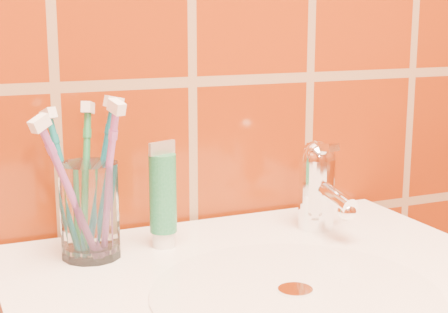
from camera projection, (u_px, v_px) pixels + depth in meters
name	position (u px, v px, depth m)	size (l,w,h in m)	color
glass_tumbler	(90.00, 211.00, 0.80)	(0.07, 0.07, 0.11)	white
toothpaste_tube	(163.00, 198.00, 0.84)	(0.04, 0.03, 0.13)	white
faucet	(319.00, 182.00, 0.90)	(0.05, 0.11, 0.12)	white
toothbrush_0	(67.00, 184.00, 0.81)	(0.05, 0.08, 0.18)	#0C5F66
toothbrush_1	(70.00, 192.00, 0.76)	(0.09, 0.06, 0.18)	#7F4089
toothbrush_2	(107.00, 182.00, 0.78)	(0.04, 0.07, 0.20)	#994DA5
toothbrush_3	(86.00, 179.00, 0.81)	(0.04, 0.06, 0.19)	#217D42
toothbrush_4	(101.00, 176.00, 0.81)	(0.06, 0.03, 0.19)	#0D596E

